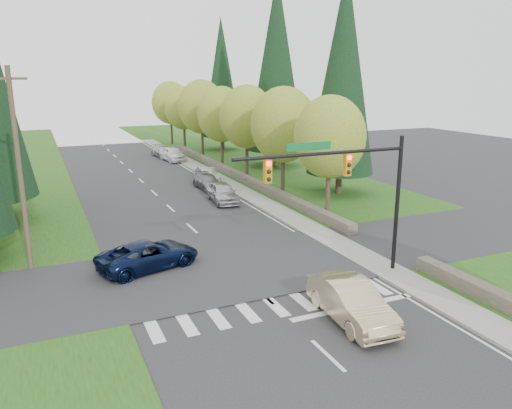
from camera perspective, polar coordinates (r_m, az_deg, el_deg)
ground at (r=19.19m, az=6.58°, el=-15.34°), size 120.00×120.00×0.00m
grass_east at (r=41.61m, az=8.22°, el=1.14°), size 14.00×110.00×0.06m
cross_street at (r=25.70m, az=-2.48°, el=-7.26°), size 120.00×8.00×0.10m
sidewalk_east at (r=40.56m, az=-0.62°, el=1.00°), size 1.80×80.00×0.13m
curb_east at (r=40.24m, az=-1.73°, el=0.89°), size 0.20×80.00×0.13m
stone_wall_north at (r=48.37m, az=-2.50°, el=3.54°), size 0.70×40.00×0.70m
traffic_signal at (r=23.26m, az=10.68°, el=3.00°), size 8.70×0.37×6.80m
utility_pole at (r=26.65m, az=-25.41°, el=3.63°), size 1.60×0.24×10.00m
decid_tree_0 at (r=33.64m, az=8.44°, el=7.63°), size 4.80×4.80×8.37m
decid_tree_1 at (r=39.73m, az=3.16°, el=9.08°), size 5.20×5.20×8.80m
decid_tree_2 at (r=45.97m, az=-1.07°, el=9.99°), size 5.00×5.00×8.82m
decid_tree_3 at (r=52.53m, az=-3.97°, el=10.23°), size 5.00×5.00×8.55m
decid_tree_4 at (r=59.15m, az=-6.24°, el=11.04°), size 5.40×5.40×9.18m
decid_tree_5 at (r=65.82m, az=-8.29°, el=10.85°), size 4.80×4.80×8.30m
decid_tree_6 at (r=72.58m, az=-9.75°, el=11.38°), size 5.20×5.20×8.86m
conifer_e_a at (r=41.06m, az=9.95°, el=14.65°), size 5.44×5.44×17.80m
conifer_e_b at (r=53.75m, az=2.36°, el=15.82°), size 6.12×6.12×19.80m
conifer_e_c at (r=66.25m, az=-3.95°, el=14.24°), size 5.10×5.10×16.80m
sedan_champagne at (r=20.56m, az=10.80°, el=-10.85°), size 2.05×5.00×1.61m
suv_navy at (r=25.95m, az=-12.17°, el=-5.66°), size 5.65×3.75×1.44m
parked_car_a at (r=38.71m, az=-3.83°, el=1.38°), size 2.19×4.63×1.53m
parked_car_b at (r=43.47m, az=-5.49°, el=2.60°), size 1.85×4.32×1.24m
parked_car_c at (r=46.40m, az=-5.52°, el=3.40°), size 1.49×4.02×1.31m
parked_car_d at (r=58.50m, az=-9.51°, el=5.72°), size 2.42×4.96×1.63m
parked_car_e at (r=61.68m, az=-10.59°, el=5.98°), size 2.27×4.76×1.34m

